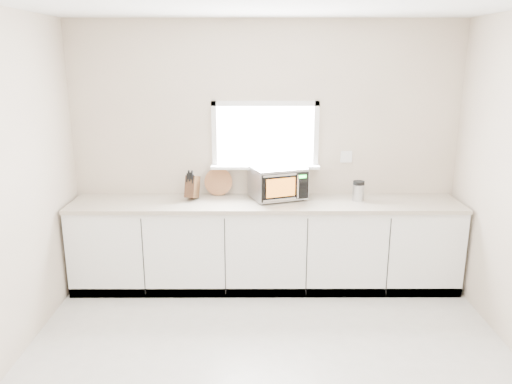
{
  "coord_description": "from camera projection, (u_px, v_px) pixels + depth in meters",
  "views": [
    {
      "loc": [
        -0.11,
        -3.13,
        2.33
      ],
      "look_at": [
        -0.1,
        1.55,
        1.06
      ],
      "focal_mm": 35.0,
      "sensor_mm": 36.0,
      "label": 1
    }
  ],
  "objects": [
    {
      "name": "knife_block",
      "position": [
        192.0,
        186.0,
        5.08
      ],
      "size": [
        0.16,
        0.24,
        0.31
      ],
      "rotation": [
        0.0,
        0.0,
        -0.27
      ],
      "color": "#4A311A",
      "rests_on": "countertop"
    },
    {
      "name": "cutting_board",
      "position": [
        218.0,
        182.0,
        5.23
      ],
      "size": [
        0.29,
        0.07,
        0.29
      ],
      "primitive_type": "cylinder",
      "rotation": [
        1.4,
        0.0,
        0.0
      ],
      "color": "#9E633D",
      "rests_on": "countertop"
    },
    {
      "name": "countertop",
      "position": [
        266.0,
        203.0,
        5.03
      ],
      "size": [
        3.92,
        0.64,
        0.04
      ],
      "primitive_type": "cube",
      "color": "#B9B098",
      "rests_on": "cabinets"
    },
    {
      "name": "back_wall",
      "position": [
        265.0,
        153.0,
        5.21
      ],
      "size": [
        4.0,
        0.17,
        2.7
      ],
      "color": "beige",
      "rests_on": "ground"
    },
    {
      "name": "coffee_grinder",
      "position": [
        358.0,
        191.0,
        5.04
      ],
      "size": [
        0.15,
        0.15,
        0.21
      ],
      "rotation": [
        0.0,
        0.0,
        0.26
      ],
      "color": "#B1B3B8",
      "rests_on": "countertop"
    },
    {
      "name": "microwave",
      "position": [
        278.0,
        182.0,
        5.09
      ],
      "size": [
        0.62,
        0.55,
        0.33
      ],
      "rotation": [
        0.0,
        0.0,
        0.35
      ],
      "color": "black",
      "rests_on": "countertop"
    },
    {
      "name": "cabinets",
      "position": [
        265.0,
        246.0,
        5.16
      ],
      "size": [
        3.92,
        0.6,
        0.88
      ],
      "primitive_type": "cube",
      "color": "white",
      "rests_on": "ground"
    }
  ]
}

